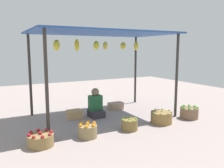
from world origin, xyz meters
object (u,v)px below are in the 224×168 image
vendor_person (96,106)px  basket_red_apples (41,140)px  basket_oranges (87,131)px  basket_green_chilies (161,118)px  wooden_crate_stacked_rear (75,114)px  basket_limes (129,125)px  basket_green_apples (189,113)px  wooden_crate_near_vendor (116,106)px

vendor_person → basket_red_apples: (-1.72, -1.30, -0.18)m
vendor_person → basket_oranges: vendor_person is taller
basket_red_apples → basket_green_chilies: (2.91, 0.02, 0.02)m
basket_oranges → wooden_crate_stacked_rear: 1.45m
basket_oranges → basket_limes: size_ratio=1.09×
basket_green_apples → wooden_crate_near_vendor: 2.13m
basket_limes → basket_green_chilies: bearing=3.2°
basket_green_apples → wooden_crate_near_vendor: basket_green_apples is taller
basket_green_chilies → basket_green_apples: bearing=-0.8°
basket_limes → wooden_crate_stacked_rear: size_ratio=0.97×
basket_limes → basket_green_apples: bearing=1.2°
wooden_crate_stacked_rear → vendor_person: bearing=-12.6°
basket_red_apples → wooden_crate_near_vendor: 3.09m
vendor_person → basket_green_chilies: 1.76m
basket_limes → vendor_person: bearing=99.7°
basket_limes → wooden_crate_stacked_rear: bearing=118.1°
basket_limes → wooden_crate_near_vendor: bearing=70.6°
basket_oranges → basket_green_apples: size_ratio=0.85×
basket_green_chilies → wooden_crate_near_vendor: 1.73m
vendor_person → wooden_crate_stacked_rear: (-0.55, 0.12, -0.19)m
vendor_person → basket_limes: 1.37m
basket_green_chilies → wooden_crate_stacked_rear: bearing=141.0°
basket_green_chilies → basket_limes: bearing=-176.8°
basket_red_apples → basket_green_chilies: size_ratio=0.94×
basket_red_apples → basket_oranges: size_ratio=1.23×
basket_red_apples → basket_limes: (1.95, -0.04, 0.01)m
basket_green_apples → basket_oranges: bearing=-179.8°
basket_green_chilies → basket_oranges: bearing=-179.3°
basket_oranges → basket_green_apples: basket_green_apples is taller
vendor_person → basket_red_apples: size_ratio=1.60×
wooden_crate_near_vendor → wooden_crate_stacked_rear: (-1.40, -0.28, -0.00)m
basket_red_apples → wooden_crate_stacked_rear: (1.17, 1.43, -0.01)m
basket_green_chilies → wooden_crate_near_vendor: (-0.35, 1.69, -0.03)m
basket_limes → wooden_crate_near_vendor: (0.61, 1.75, -0.02)m
basket_red_apples → wooden_crate_stacked_rear: basket_red_apples is taller
basket_oranges → basket_limes: (1.01, -0.03, -0.01)m
basket_green_apples → wooden_crate_stacked_rear: 3.03m
basket_limes → basket_green_chilies: basket_green_chilies is taller
basket_limes → basket_red_apples: bearing=178.9°
basket_limes → wooden_crate_near_vendor: basket_limes is taller
vendor_person → basket_limes: bearing=-80.3°
vendor_person → basket_limes: (0.23, -1.34, -0.17)m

